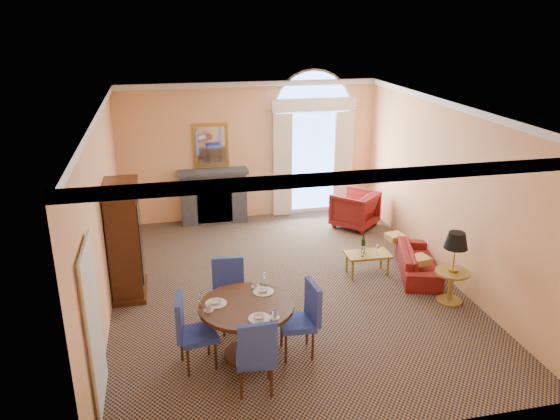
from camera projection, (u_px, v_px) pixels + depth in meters
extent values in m
plane|color=#121A39|center=(286.00, 287.00, 9.77)|extent=(7.50, 7.50, 0.00)
cube|color=#FFB879|center=(250.00, 151.00, 12.67)|extent=(6.00, 0.04, 3.20)
cube|color=#FFB879|center=(102.00, 217.00, 8.61)|extent=(0.04, 7.50, 3.20)
cube|color=#FFB879|center=(448.00, 191.00, 9.83)|extent=(0.04, 7.50, 3.20)
cube|color=white|center=(287.00, 108.00, 8.68)|extent=(6.00, 7.50, 0.04)
cube|color=white|center=(287.00, 112.00, 8.70)|extent=(6.00, 7.50, 0.12)
cube|color=white|center=(94.00, 328.00, 6.61)|extent=(0.08, 0.90, 2.06)
cube|color=#41464C|center=(214.00, 197.00, 12.64)|extent=(1.50, 0.40, 1.20)
cube|color=#41464C|center=(213.00, 171.00, 12.39)|extent=(1.60, 0.46, 0.08)
cube|color=gold|center=(211.00, 145.00, 12.39)|extent=(0.80, 0.04, 1.00)
cube|color=white|center=(211.00, 145.00, 12.37)|extent=(0.64, 0.02, 0.84)
cube|color=white|center=(312.00, 163.00, 13.07)|extent=(1.90, 0.04, 2.50)
cube|color=#88ABE4|center=(312.00, 163.00, 13.06)|extent=(1.70, 0.02, 2.30)
cylinder|color=white|center=(313.00, 110.00, 12.65)|extent=(1.90, 0.04, 1.90)
cube|color=beige|center=(283.00, 166.00, 12.81)|extent=(0.45, 0.06, 2.45)
cube|color=beige|center=(343.00, 162.00, 13.11)|extent=(0.45, 0.06, 2.45)
cube|color=beige|center=(315.00, 105.00, 12.48)|extent=(2.00, 0.08, 0.30)
cube|color=#361B0C|center=(125.00, 244.00, 9.28)|extent=(0.51, 0.93, 1.85)
cube|color=#361B0C|center=(119.00, 188.00, 8.94)|extent=(0.57, 1.02, 0.15)
cube|color=#361B0C|center=(130.00, 290.00, 9.58)|extent=(0.57, 1.02, 0.09)
cylinder|color=#361B0C|center=(246.00, 306.00, 7.54)|extent=(1.33, 1.33, 0.06)
cylinder|color=#361B0C|center=(247.00, 332.00, 7.69)|extent=(0.18, 0.18, 0.78)
cylinder|color=#361B0C|center=(247.00, 354.00, 7.81)|extent=(0.67, 0.67, 0.07)
cylinder|color=silver|center=(263.00, 292.00, 7.87)|extent=(0.30, 0.30, 0.01)
imported|color=silver|center=(263.00, 290.00, 7.86)|extent=(0.15, 0.15, 0.04)
imported|color=silver|center=(256.00, 284.00, 8.01)|extent=(0.09, 0.09, 0.07)
cylinder|color=silver|center=(216.00, 303.00, 7.55)|extent=(0.30, 0.30, 0.01)
imported|color=silver|center=(216.00, 302.00, 7.54)|extent=(0.15, 0.15, 0.04)
imported|color=silver|center=(208.00, 308.00, 7.36)|extent=(0.09, 0.09, 0.07)
cylinder|color=silver|center=(259.00, 318.00, 7.18)|extent=(0.30, 0.30, 0.01)
imported|color=silver|center=(259.00, 317.00, 7.17)|extent=(0.15, 0.15, 0.04)
imported|color=silver|center=(275.00, 315.00, 7.19)|extent=(0.09, 0.09, 0.07)
cube|color=#273A99|center=(232.00, 300.00, 8.36)|extent=(0.54, 0.54, 0.09)
cube|color=#273A99|center=(228.00, 275.00, 8.45)|extent=(0.50, 0.13, 0.59)
cylinder|color=#361B0C|center=(241.00, 307.00, 8.68)|extent=(0.04, 0.04, 0.45)
cylinder|color=#361B0C|center=(218.00, 311.00, 8.56)|extent=(0.04, 0.04, 0.45)
cylinder|color=#361B0C|center=(248.00, 319.00, 8.34)|extent=(0.04, 0.04, 0.45)
cylinder|color=#361B0C|center=(224.00, 323.00, 8.22)|extent=(0.04, 0.04, 0.45)
cube|color=#273A99|center=(255.00, 357.00, 6.97)|extent=(0.54, 0.54, 0.09)
cube|color=#273A99|center=(258.00, 345.00, 6.66)|extent=(0.49, 0.08, 0.59)
cylinder|color=#361B0C|center=(241.00, 385.00, 6.86)|extent=(0.04, 0.04, 0.45)
cylinder|color=#361B0C|center=(272.00, 383.00, 6.90)|extent=(0.04, 0.04, 0.45)
cylinder|color=#361B0C|center=(240.00, 366.00, 7.22)|extent=(0.04, 0.04, 0.45)
cylinder|color=#361B0C|center=(269.00, 364.00, 7.26)|extent=(0.04, 0.04, 0.45)
cube|color=#273A99|center=(297.00, 323.00, 7.73)|extent=(0.52, 0.52, 0.09)
cube|color=#273A99|center=(313.00, 302.00, 7.65)|extent=(0.12, 0.50, 0.59)
cylinder|color=#361B0C|center=(313.00, 346.00, 7.67)|extent=(0.04, 0.04, 0.45)
cylinder|color=#361B0C|center=(307.00, 331.00, 8.03)|extent=(0.04, 0.04, 0.45)
cylinder|color=#361B0C|center=(286.00, 348.00, 7.61)|extent=(0.04, 0.04, 0.45)
cylinder|color=#361B0C|center=(281.00, 333.00, 7.97)|extent=(0.04, 0.04, 0.45)
cube|color=#273A99|center=(198.00, 335.00, 7.45)|extent=(0.57, 0.57, 0.09)
cube|color=#273A99|center=(180.00, 317.00, 7.27)|extent=(0.12, 0.50, 0.59)
cylinder|color=#361B0C|center=(182.00, 347.00, 7.64)|extent=(0.04, 0.04, 0.45)
cylinder|color=#361B0C|center=(188.00, 362.00, 7.30)|extent=(0.04, 0.04, 0.45)
cylinder|color=#361B0C|center=(208.00, 341.00, 7.77)|extent=(0.04, 0.04, 0.45)
cylinder|color=#361B0C|center=(216.00, 356.00, 7.44)|extent=(0.04, 0.04, 0.45)
imported|color=maroon|center=(418.00, 261.00, 10.22)|extent=(1.14, 1.80, 0.49)
imported|color=maroon|center=(355.00, 209.00, 12.43)|extent=(1.27, 1.27, 0.83)
cube|color=olive|center=(368.00, 255.00, 10.15)|extent=(0.83, 0.48, 0.05)
cylinder|color=olive|center=(353.00, 270.00, 10.00)|extent=(0.04, 0.04, 0.37)
cylinder|color=olive|center=(388.00, 267.00, 10.14)|extent=(0.04, 0.04, 0.37)
cylinder|color=olive|center=(347.00, 263.00, 10.30)|extent=(0.04, 0.04, 0.37)
cylinder|color=olive|center=(381.00, 259.00, 10.45)|extent=(0.04, 0.04, 0.37)
cylinder|color=olive|center=(453.00, 272.00, 9.10)|extent=(0.57, 0.57, 0.04)
cylinder|color=olive|center=(451.00, 288.00, 9.20)|extent=(0.08, 0.08, 0.53)
cylinder|color=olive|center=(449.00, 301.00, 9.28)|extent=(0.42, 0.42, 0.04)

